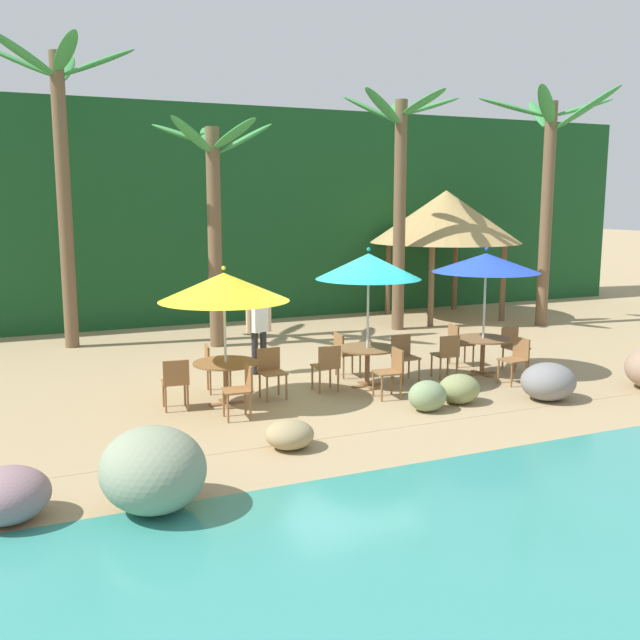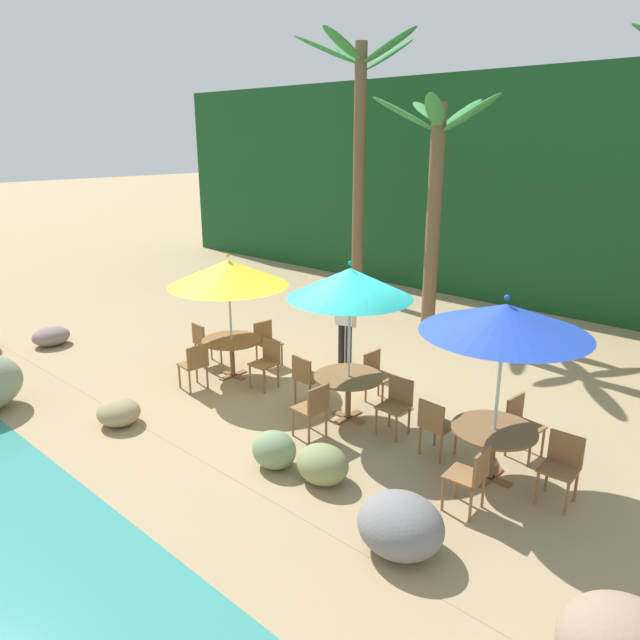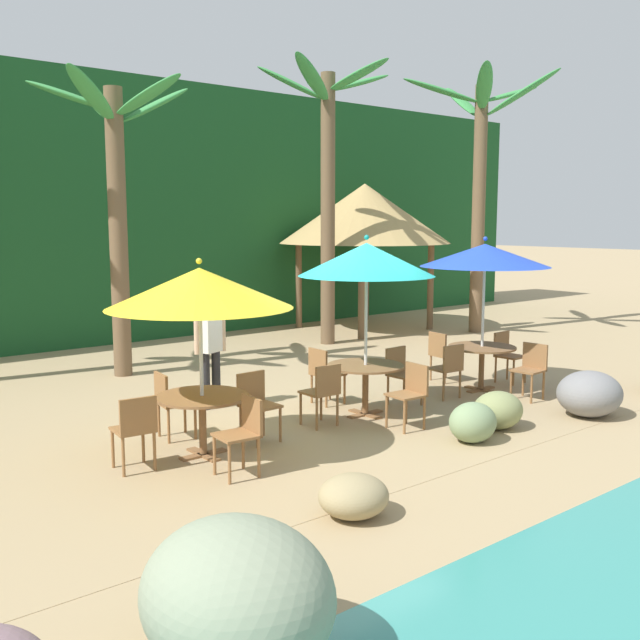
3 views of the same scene
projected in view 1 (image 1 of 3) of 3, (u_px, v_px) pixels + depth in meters
The scene contains 28 objects.
ground_plane at pixel (342, 386), 13.46m from camera, with size 120.00×120.00×0.00m, color tan.
terrace_deck at pixel (342, 386), 13.46m from camera, with size 18.00×5.20×0.01m.
foliage_backdrop at pixel (210, 215), 21.09m from camera, with size 28.00×2.40×6.00m.
rock_seawall at pixel (357, 423), 10.01m from camera, with size 15.28×3.27×0.94m.
umbrella_yellow at pixel (224, 287), 11.92m from camera, with size 2.18×2.18×2.36m.
dining_table_yellow at pixel (226, 369), 12.15m from camera, with size 1.10×1.10×0.74m.
chair_yellow_seaward at pixel (271, 369), 12.61m from camera, with size 0.43×0.44×0.87m.
chair_yellow_inland at pixel (214, 365), 12.95m from camera, with size 0.48×0.47×0.87m.
chair_yellow_left at pixel (176, 380), 11.82m from camera, with size 0.46×0.47×0.87m.
chair_yellow_right at pixel (242, 387), 11.40m from camera, with size 0.46×0.46×0.87m.
umbrella_teal at pixel (368, 266), 13.07m from camera, with size 1.93×1.93×2.59m.
dining_table_teal at pixel (367, 354), 13.34m from camera, with size 1.10×1.10×0.74m.
chair_teal_seaward at pixel (404, 354), 13.80m from camera, with size 0.44×0.44×0.87m.
chair_teal_inland at pixel (344, 351), 14.09m from camera, with size 0.44×0.43×0.87m.
chair_teal_left at pixel (327, 365), 12.95m from camera, with size 0.43×0.43×0.87m.
chair_teal_right at pixel (392, 369), 12.60m from camera, with size 0.45×0.45×0.87m.
umbrella_blue at pixel (486, 263), 13.99m from camera, with size 2.08×2.08×2.53m.
dining_table_blue at pixel (483, 344), 14.25m from camera, with size 1.10×1.10×0.74m.
chair_blue_seaward at pixel (513, 345), 14.72m from camera, with size 0.44×0.45×0.87m.
chair_blue_inland at pixel (458, 342), 15.04m from camera, with size 0.47×0.46×0.87m.
chair_blue_left at pixel (447, 353), 13.91m from camera, with size 0.45×0.46×0.87m.
chair_blue_right at pixel (517, 357), 13.57m from camera, with size 0.46×0.45×0.87m.
palm_tree_nearest at pixel (61, 153), 16.30m from camera, with size 3.38×3.44×6.91m.
palm_tree_second at pixel (214, 200), 16.59m from camera, with size 2.76×2.88×5.22m.
palm_tree_third at pixel (400, 178), 18.73m from camera, with size 3.08×3.13×6.14m.
palm_tree_fourth at pixel (549, 173), 19.33m from camera, with size 3.57×3.57×6.27m.
palapa_hut at pixel (446, 217), 20.85m from camera, with size 4.35×4.35×3.70m.
waiter_in_white at pixel (259, 325), 14.24m from camera, with size 0.52×0.31×1.70m.
Camera 1 is at (-5.65, -11.80, 3.43)m, focal length 40.59 mm.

